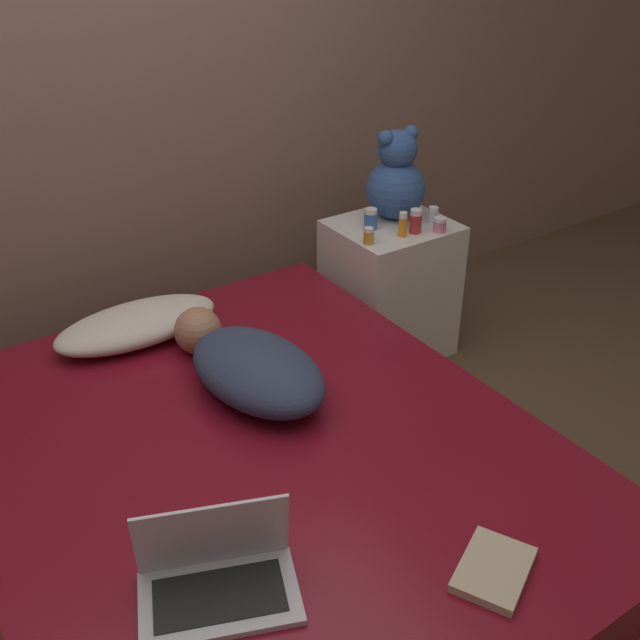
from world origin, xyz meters
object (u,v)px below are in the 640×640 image
object	(u,v)px
bottle_pink	(440,225)
bottle_clear	(433,215)
pillow	(137,324)
teddy_bear	(396,180)
bottle_red	(416,221)
bottle_blue	(371,219)
book	(494,570)
bottle_orange	(403,225)
bottle_amber	(369,236)
laptop	(217,574)
person_lying	(250,365)

from	to	relation	value
bottle_pink	bottle_clear	bearing A→B (deg)	66.58
pillow	bottle_pink	distance (m)	1.26
teddy_bear	bottle_red	size ratio (longest dim) A/B	3.83
bottle_blue	teddy_bear	bearing A→B (deg)	14.79
bottle_blue	book	bearing A→B (deg)	-117.02
bottle_blue	bottle_orange	world-z (taller)	bottle_orange
bottle_amber	laptop	bearing A→B (deg)	-139.42
bottle_amber	bottle_red	bearing A→B (deg)	-4.65
person_lying	bottle_clear	bearing A→B (deg)	12.56
bottle_orange	bottle_clear	bearing A→B (deg)	9.69
pillow	laptop	bearing A→B (deg)	-103.41
teddy_bear	bottle_pink	distance (m)	0.27
teddy_bear	bottle_blue	size ratio (longest dim) A/B	4.42
bottle_pink	bottle_red	bearing A→B (deg)	151.88
bottle_pink	book	size ratio (longest dim) A/B	0.24
bottle_blue	bottle_orange	size ratio (longest dim) A/B	0.85
book	pillow	bearing A→B (deg)	100.94
pillow	teddy_bear	bearing A→B (deg)	2.24
person_lying	bottle_red	size ratio (longest dim) A/B	6.98
pillow	bottle_pink	world-z (taller)	bottle_pink
bottle_amber	bottle_clear	world-z (taller)	bottle_clear
bottle_clear	book	distance (m)	1.70
person_lying	bottle_blue	bearing A→B (deg)	23.04
pillow	bottle_amber	size ratio (longest dim) A/B	8.77
pillow	bottle_amber	xyz separation A→B (m)	(0.93, -0.11, 0.15)
teddy_bear	bottle_orange	size ratio (longest dim) A/B	3.77
laptop	bottle_clear	xyz separation A→B (m)	(1.55, 1.04, 0.16)
pillow	teddy_bear	distance (m)	1.22
bottle_orange	book	distance (m)	1.57
bottle_orange	pillow	bearing A→B (deg)	173.31
laptop	bottle_amber	size ratio (longest dim) A/B	6.13
bottle_pink	bottle_orange	xyz separation A→B (m)	(-0.15, 0.05, 0.02)
bottle_blue	bottle_amber	distance (m)	0.15
bottle_orange	person_lying	bearing A→B (deg)	-158.25
bottle_pink	bottle_clear	world-z (taller)	bottle_clear
teddy_bear	bottle_pink	world-z (taller)	teddy_bear
laptop	bottle_blue	world-z (taller)	bottle_blue
person_lying	bottle_pink	xyz separation A→B (m)	(1.06, 0.31, 0.12)
bottle_blue	bottle_clear	bearing A→B (deg)	-21.78
laptop	bottle_clear	bearing A→B (deg)	55.30
bottle_blue	bottle_red	bearing A→B (deg)	-46.78
bottle_blue	bottle_orange	xyz separation A→B (m)	(0.06, -0.13, 0.01)
teddy_bear	bottle_orange	xyz separation A→B (m)	(-0.10, -0.17, -0.12)
person_lying	book	world-z (taller)	person_lying
bottle_red	bottle_orange	distance (m)	0.06
teddy_bear	bottle_red	xyz separation A→B (m)	(-0.03, -0.18, -0.12)
book	bottle_blue	bearing A→B (deg)	62.98
teddy_bear	bottle_blue	bearing A→B (deg)	-165.21
pillow	person_lying	size ratio (longest dim) A/B	0.84
laptop	bottle_amber	bearing A→B (deg)	61.85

